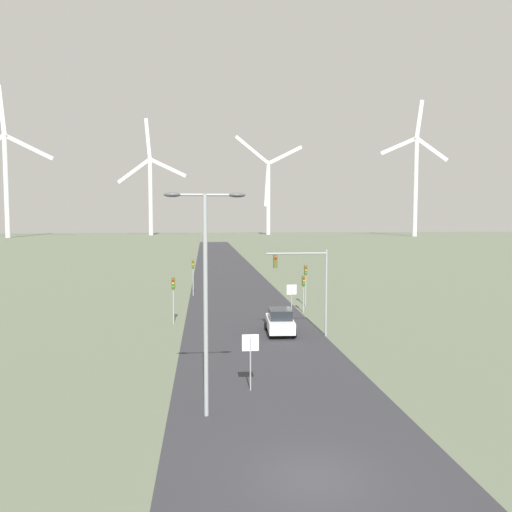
{
  "coord_description": "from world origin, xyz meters",
  "views": [
    {
      "loc": [
        -3.41,
        -15.05,
        8.19
      ],
      "look_at": [
        0.0,
        17.83,
        5.77
      ],
      "focal_mm": 35.0,
      "sensor_mm": 36.0,
      "label": 1
    }
  ],
  "objects_px": {
    "traffic_light_post_mid_right": "(306,276)",
    "car_approaching": "(280,321)",
    "wind_turbine_left": "(150,187)",
    "wind_turbine_center": "(268,189)",
    "stop_sign_near": "(250,351)",
    "traffic_light_mast_overhead": "(306,275)",
    "wind_turbine_far_left": "(6,174)",
    "stop_sign_far": "(292,295)",
    "wind_turbine_right": "(416,177)",
    "traffic_light_post_near_right": "(304,286)",
    "traffic_light_post_near_left": "(173,290)",
    "streetlamp": "(205,276)",
    "traffic_light_post_mid_left": "(193,270)"
  },
  "relations": [
    {
      "from": "stop_sign_far",
      "to": "traffic_light_post_mid_right",
      "type": "bearing_deg",
      "value": 68.97
    },
    {
      "from": "streetlamp",
      "to": "stop_sign_far",
      "type": "distance_m",
      "value": 20.89
    },
    {
      "from": "streetlamp",
      "to": "wind_turbine_left",
      "type": "distance_m",
      "value": 247.95
    },
    {
      "from": "traffic_light_post_near_left",
      "to": "wind_turbine_left",
      "type": "distance_m",
      "value": 229.43
    },
    {
      "from": "stop_sign_far",
      "to": "wind_turbine_left",
      "type": "relative_size",
      "value": 0.05
    },
    {
      "from": "car_approaching",
      "to": "wind_turbine_left",
      "type": "relative_size",
      "value": 0.07
    },
    {
      "from": "traffic_light_mast_overhead",
      "to": "wind_turbine_left",
      "type": "relative_size",
      "value": 0.1
    },
    {
      "from": "traffic_light_mast_overhead",
      "to": "streetlamp",
      "type": "bearing_deg",
      "value": -117.2
    },
    {
      "from": "traffic_light_post_near_right",
      "to": "traffic_light_mast_overhead",
      "type": "xyz_separation_m",
      "value": [
        -1.64,
        -8.86,
        1.93
      ]
    },
    {
      "from": "stop_sign_near",
      "to": "traffic_light_mast_overhead",
      "type": "distance_m",
      "value": 12.03
    },
    {
      "from": "traffic_light_post_mid_right",
      "to": "wind_turbine_right",
      "type": "bearing_deg",
      "value": 63.78
    },
    {
      "from": "stop_sign_far",
      "to": "traffic_light_post_near_right",
      "type": "distance_m",
      "value": 3.58
    },
    {
      "from": "streetlamp",
      "to": "traffic_light_post_mid_right",
      "type": "xyz_separation_m",
      "value": [
        9.51,
        25.82,
        -3.06
      ]
    },
    {
      "from": "car_approaching",
      "to": "wind_turbine_far_left",
      "type": "relative_size",
      "value": 0.06
    },
    {
      "from": "stop_sign_near",
      "to": "wind_turbine_far_left",
      "type": "xyz_separation_m",
      "value": [
        -91.05,
        213.99,
        26.88
      ]
    },
    {
      "from": "streetlamp",
      "to": "wind_turbine_far_left",
      "type": "relative_size",
      "value": 0.14
    },
    {
      "from": "stop_sign_far",
      "to": "traffic_light_post_mid_right",
      "type": "height_order",
      "value": "traffic_light_post_mid_right"
    },
    {
      "from": "traffic_light_post_near_left",
      "to": "wind_turbine_far_left",
      "type": "height_order",
      "value": "wind_turbine_far_left"
    },
    {
      "from": "car_approaching",
      "to": "wind_turbine_left",
      "type": "distance_m",
      "value": 234.77
    },
    {
      "from": "stop_sign_near",
      "to": "traffic_light_mast_overhead",
      "type": "relative_size",
      "value": 0.45
    },
    {
      "from": "traffic_light_post_mid_right",
      "to": "wind_turbine_right",
      "type": "xyz_separation_m",
      "value": [
        93.13,
        189.09,
        26.19
      ]
    },
    {
      "from": "stop_sign_far",
      "to": "wind_turbine_right",
      "type": "xyz_separation_m",
      "value": [
        95.64,
        195.61,
        26.98
      ]
    },
    {
      "from": "traffic_light_post_near_right",
      "to": "wind_turbine_far_left",
      "type": "distance_m",
      "value": 219.11
    },
    {
      "from": "stop_sign_near",
      "to": "wind_turbine_left",
      "type": "bearing_deg",
      "value": 97.03
    },
    {
      "from": "stop_sign_near",
      "to": "traffic_light_post_mid_right",
      "type": "height_order",
      "value": "traffic_light_post_mid_right"
    },
    {
      "from": "traffic_light_post_mid_right",
      "to": "wind_turbine_left",
      "type": "distance_m",
      "value": 224.07
    },
    {
      "from": "traffic_light_mast_overhead",
      "to": "wind_turbine_left",
      "type": "bearing_deg",
      "value": 98.54
    },
    {
      "from": "traffic_light_mast_overhead",
      "to": "stop_sign_far",
      "type": "bearing_deg",
      "value": 89.87
    },
    {
      "from": "traffic_light_post_near_left",
      "to": "traffic_light_post_mid_left",
      "type": "height_order",
      "value": "traffic_light_post_mid_left"
    },
    {
      "from": "wind_turbine_right",
      "to": "wind_turbine_left",
      "type": "bearing_deg",
      "value": 166.75
    },
    {
      "from": "stop_sign_far",
      "to": "car_approaching",
      "type": "xyz_separation_m",
      "value": [
        -1.68,
        -4.82,
        -1.12
      ]
    },
    {
      "from": "traffic_light_post_mid_left",
      "to": "wind_turbine_far_left",
      "type": "height_order",
      "value": "wind_turbine_far_left"
    },
    {
      "from": "traffic_light_post_near_right",
      "to": "traffic_light_post_mid_right",
      "type": "bearing_deg",
      "value": 75.39
    },
    {
      "from": "stop_sign_far",
      "to": "traffic_light_mast_overhead",
      "type": "bearing_deg",
      "value": -90.13
    },
    {
      "from": "streetlamp",
      "to": "wind_turbine_right",
      "type": "height_order",
      "value": "wind_turbine_right"
    },
    {
      "from": "traffic_light_post_mid_right",
      "to": "car_approaching",
      "type": "xyz_separation_m",
      "value": [
        -4.19,
        -11.34,
        -1.92
      ]
    },
    {
      "from": "traffic_light_mast_overhead",
      "to": "wind_turbine_center",
      "type": "relative_size",
      "value": 0.12
    },
    {
      "from": "traffic_light_post_mid_right",
      "to": "car_approaching",
      "type": "height_order",
      "value": "traffic_light_post_mid_right"
    },
    {
      "from": "traffic_light_post_near_left",
      "to": "wind_turbine_right",
      "type": "xyz_separation_m",
      "value": [
        105.12,
        196.2,
        26.33
      ]
    },
    {
      "from": "wind_turbine_far_left",
      "to": "car_approaching",
      "type": "bearing_deg",
      "value": -65.03
    },
    {
      "from": "traffic_light_mast_overhead",
      "to": "car_approaching",
      "type": "bearing_deg",
      "value": 152.37
    },
    {
      "from": "traffic_light_post_near_left",
      "to": "wind_turbine_center",
      "type": "distance_m",
      "value": 234.54
    },
    {
      "from": "wind_turbine_far_left",
      "to": "wind_turbine_right",
      "type": "xyz_separation_m",
      "value": [
        191.57,
        -1.96,
        0.22
      ]
    },
    {
      "from": "traffic_light_post_mid_right",
      "to": "wind_turbine_center",
      "type": "relative_size",
      "value": 0.07
    },
    {
      "from": "wind_turbine_far_left",
      "to": "wind_turbine_center",
      "type": "bearing_deg",
      "value": 14.67
    },
    {
      "from": "car_approaching",
      "to": "wind_turbine_left",
      "type": "height_order",
      "value": "wind_turbine_left"
    },
    {
      "from": "traffic_light_mast_overhead",
      "to": "wind_turbine_far_left",
      "type": "height_order",
      "value": "wind_turbine_far_left"
    },
    {
      "from": "streetlamp",
      "to": "traffic_light_post_near_left",
      "type": "bearing_deg",
      "value": 97.55
    },
    {
      "from": "traffic_light_post_mid_left",
      "to": "traffic_light_post_mid_right",
      "type": "bearing_deg",
      "value": -34.97
    },
    {
      "from": "stop_sign_far",
      "to": "traffic_light_post_near_left",
      "type": "relative_size",
      "value": 0.79
    }
  ]
}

